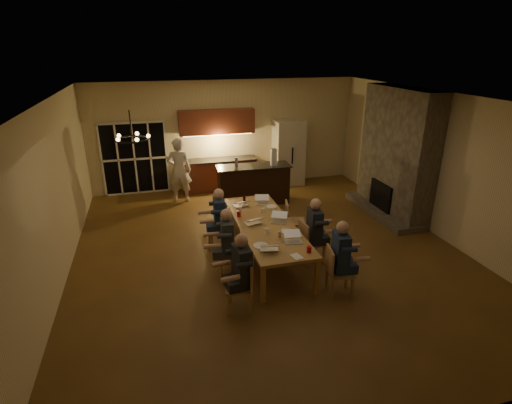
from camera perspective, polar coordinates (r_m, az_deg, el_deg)
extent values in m
plane|color=brown|center=(8.63, 1.77, -7.02)|extent=(9.00, 9.00, 0.00)
cube|color=beige|center=(12.24, -4.36, 9.57)|extent=(8.00, 0.04, 3.20)
cube|color=beige|center=(7.88, -27.31, 0.35)|extent=(0.04, 9.00, 3.20)
cube|color=beige|center=(9.90, 24.83, 4.75)|extent=(0.04, 9.00, 3.20)
cube|color=white|center=(7.64, 2.05, 14.72)|extent=(8.00, 9.00, 0.04)
cube|color=black|center=(12.12, -16.92, 5.90)|extent=(1.86, 0.08, 2.10)
cube|color=#676051|center=(10.63, 19.48, 6.56)|extent=(0.58, 2.50, 3.20)
cube|color=beige|center=(12.52, 4.68, 7.01)|extent=(0.90, 0.68, 2.00)
cube|color=#A98143|center=(8.27, 1.30, -5.45)|extent=(1.10, 3.21, 0.75)
cube|color=black|center=(10.99, -0.37, 2.50)|extent=(2.03, 0.75, 1.08)
imported|color=silver|center=(11.24, -10.91, 4.46)|extent=(0.72, 0.54, 1.80)
torus|color=black|center=(6.61, -17.27, 8.56)|extent=(0.52, 0.52, 0.03)
cylinder|color=white|center=(7.68, 1.54, -4.12)|extent=(0.08, 0.08, 0.10)
cylinder|color=white|center=(8.60, 0.98, -1.21)|extent=(0.07, 0.07, 0.10)
cylinder|color=white|center=(8.68, -2.31, -1.01)|extent=(0.07, 0.07, 0.10)
cylinder|color=red|center=(7.05, 7.59, -6.73)|extent=(0.08, 0.08, 0.12)
cylinder|color=red|center=(8.40, -2.46, -1.74)|extent=(0.08, 0.08, 0.12)
cylinder|color=#B2B2B7|center=(7.53, 3.42, -4.61)|extent=(0.06, 0.06, 0.12)
cylinder|color=#3F0F0C|center=(9.24, -1.68, 0.50)|extent=(0.06, 0.06, 0.12)
cylinder|color=#B2B2B7|center=(8.46, 3.70, -1.57)|extent=(0.07, 0.07, 0.12)
cylinder|color=white|center=(7.76, 4.49, -4.24)|extent=(0.25, 0.25, 0.02)
cylinder|color=white|center=(7.22, 0.67, -6.26)|extent=(0.27, 0.27, 0.02)
cylinder|color=white|center=(8.91, 2.18, -0.67)|extent=(0.24, 0.24, 0.02)
cube|color=white|center=(6.91, 5.82, -7.77)|extent=(0.20, 0.25, 0.01)
cylinder|color=#99999E|center=(10.78, -2.83, 5.76)|extent=(0.08, 0.08, 0.24)
cube|color=silver|center=(10.83, 2.54, 6.44)|extent=(0.15, 0.15, 0.46)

